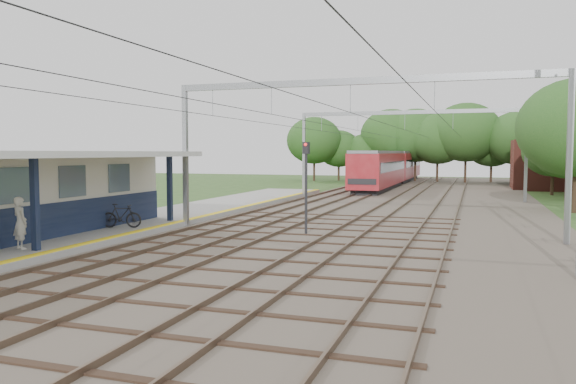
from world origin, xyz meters
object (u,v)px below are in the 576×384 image
at_px(train, 392,167).
at_px(signal_post, 306,178).
at_px(person, 20,223).
at_px(bicycle, 121,216).

xyz_separation_m(train, signal_post, (1.85, -40.50, 0.49)).
distance_m(train, signal_post, 40.55).
bearing_deg(train, person, -97.11).
xyz_separation_m(bicycle, signal_post, (7.92, 2.51, 1.72)).
bearing_deg(bicycle, person, 162.74).
distance_m(bicycle, train, 43.45).
xyz_separation_m(bicycle, train, (6.07, 43.01, 1.23)).
bearing_deg(signal_post, person, -122.02).
bearing_deg(bicycle, train, -25.04).
bearing_deg(train, bicycle, -98.03).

